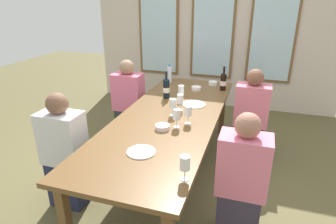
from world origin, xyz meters
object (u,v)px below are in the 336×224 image
(white_plate_0, at_px, (194,104))
(wine_bottle_0, at_px, (166,88))
(wine_bottle_1, at_px, (223,81))
(wine_glass_3, at_px, (177,115))
(white_plate_1, at_px, (141,152))
(seated_person_0, at_px, (129,104))
(water_bottle, at_px, (169,74))
(wine_glass_2, at_px, (173,104))
(wine_glass_4, at_px, (181,90))
(seated_person_3, at_px, (241,183))
(wine_glass_1, at_px, (180,100))
(tasting_bowl_1, at_px, (162,127))
(tasting_bowl_2, at_px, (196,88))
(tasting_bowl_0, at_px, (213,83))
(seated_person_2, at_px, (65,154))
(dining_table, at_px, (169,121))
(seated_person_1, at_px, (250,118))
(wine_glass_0, at_px, (188,111))
(wine_glass_5, at_px, (185,163))

(white_plate_0, xyz_separation_m, wine_bottle_0, (-0.36, 0.13, 0.12))
(wine_bottle_1, relative_size, wine_glass_3, 1.73)
(white_plate_1, distance_m, seated_person_0, 1.68)
(wine_bottle_1, relative_size, water_bottle, 1.25)
(white_plate_0, bearing_deg, wine_glass_2, -110.82)
(wine_bottle_0, bearing_deg, wine_glass_4, -7.51)
(seated_person_3, bearing_deg, wine_bottle_0, 130.89)
(wine_bottle_1, height_order, seated_person_3, seated_person_3)
(wine_bottle_1, height_order, wine_glass_1, wine_bottle_1)
(white_plate_1, xyz_separation_m, wine_glass_4, (-0.02, 1.24, 0.11))
(wine_bottle_0, bearing_deg, tasting_bowl_1, -74.37)
(wine_bottle_1, distance_m, seated_person_3, 1.70)
(white_plate_1, xyz_separation_m, tasting_bowl_2, (0.06, 1.67, 0.02))
(wine_glass_4, bearing_deg, tasting_bowl_0, 70.34)
(wine_bottle_0, height_order, seated_person_2, seated_person_2)
(wine_bottle_1, xyz_separation_m, tasting_bowl_2, (-0.32, -0.10, -0.09))
(dining_table, distance_m, wine_glass_4, 0.50)
(seated_person_1, bearing_deg, seated_person_0, 179.78)
(white_plate_0, bearing_deg, dining_table, -115.43)
(wine_glass_1, bearing_deg, tasting_bowl_0, 80.09)
(dining_table, bearing_deg, seated_person_3, -39.18)
(tasting_bowl_1, height_order, wine_glass_4, wine_glass_4)
(seated_person_0, height_order, seated_person_2, same)
(wine_bottle_1, xyz_separation_m, wine_glass_3, (-0.25, -1.24, 0.00))
(tasting_bowl_1, bearing_deg, water_bottle, 105.10)
(seated_person_1, bearing_deg, wine_glass_2, -137.88)
(tasting_bowl_2, bearing_deg, wine_glass_1, -90.70)
(tasting_bowl_2, bearing_deg, tasting_bowl_0, 58.61)
(seated_person_0, bearing_deg, wine_bottle_0, -18.62)
(white_plate_0, bearing_deg, white_plate_1, -97.69)
(seated_person_0, relative_size, seated_person_1, 1.00)
(seated_person_0, bearing_deg, seated_person_2, -90.00)
(water_bottle, xyz_separation_m, wine_glass_0, (0.58, -1.26, 0.01))
(tasting_bowl_0, xyz_separation_m, seated_person_2, (-1.03, -1.85, -0.24))
(wine_glass_1, bearing_deg, seated_person_2, -135.41)
(tasting_bowl_2, relative_size, wine_glass_0, 0.71)
(wine_glass_0, relative_size, wine_glass_5, 1.00)
(seated_person_0, bearing_deg, wine_glass_5, -54.62)
(tasting_bowl_1, distance_m, wine_glass_2, 0.36)
(wine_bottle_1, height_order, wine_glass_3, wine_bottle_1)
(white_plate_1, relative_size, seated_person_1, 0.20)
(wine_bottle_0, relative_size, water_bottle, 1.32)
(dining_table, bearing_deg, wine_glass_2, 7.45)
(white_plate_0, height_order, wine_glass_0, wine_glass_0)
(wine_glass_0, xyz_separation_m, wine_glass_5, (0.20, -0.87, 0.00))
(water_bottle, bearing_deg, seated_person_0, -134.31)
(water_bottle, bearing_deg, seated_person_1, -21.32)
(tasting_bowl_1, height_order, tasting_bowl_2, same)
(white_plate_0, distance_m, tasting_bowl_0, 0.81)
(white_plate_0, relative_size, seated_person_2, 0.23)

